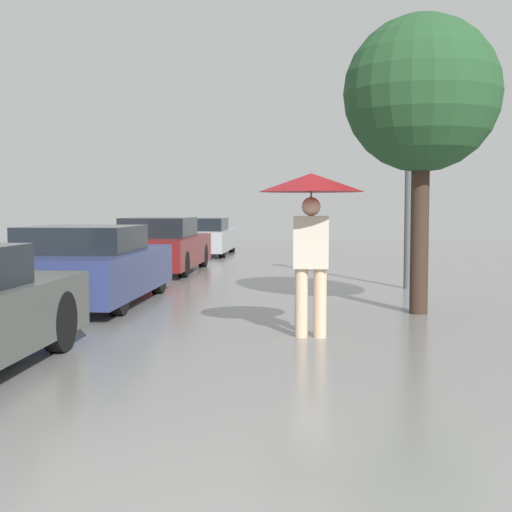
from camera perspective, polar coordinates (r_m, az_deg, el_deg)
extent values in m
cylinder|color=beige|center=(8.37, 3.64, -3.76)|extent=(0.15, 0.15, 0.81)
cylinder|color=beige|center=(8.37, 5.15, -3.77)|extent=(0.15, 0.15, 0.81)
cube|color=beige|center=(8.31, 4.42, 1.10)|extent=(0.41, 0.24, 0.61)
sphere|color=beige|center=(8.30, 4.44, 3.97)|extent=(0.22, 0.22, 0.22)
cylinder|color=#515456|center=(8.30, 4.43, 2.91)|extent=(0.02, 0.02, 0.65)
cone|color=maroon|center=(8.30, 4.45, 5.88)|extent=(1.23, 1.23, 0.21)
cylinder|color=black|center=(7.81, -15.47, -5.08)|extent=(0.18, 0.64, 0.64)
cube|color=navy|center=(11.66, -13.31, -1.24)|extent=(1.90, 4.14, 0.67)
cube|color=black|center=(11.43, -13.67, 1.34)|extent=(1.61, 1.86, 0.40)
cylinder|color=black|center=(13.16, -15.12, -1.59)|extent=(0.18, 0.57, 0.57)
cylinder|color=black|center=(12.69, -7.84, -1.69)|extent=(0.18, 0.57, 0.57)
cylinder|color=black|center=(10.80, -19.71, -2.88)|extent=(0.18, 0.57, 0.57)
cylinder|color=black|center=(10.22, -10.94, -3.10)|extent=(0.18, 0.57, 0.57)
cube|color=maroon|center=(16.98, -7.58, 0.44)|extent=(1.73, 4.38, 0.67)
cube|color=black|center=(16.74, -7.76, 2.30)|extent=(1.47, 1.97, 0.45)
cylinder|color=black|center=(18.49, -9.05, 0.07)|extent=(0.18, 0.57, 0.57)
cylinder|color=black|center=(18.19, -4.27, 0.04)|extent=(0.18, 0.57, 0.57)
cylinder|color=black|center=(15.87, -11.36, -0.60)|extent=(0.18, 0.57, 0.57)
cylinder|color=black|center=(15.51, -5.81, -0.65)|extent=(0.18, 0.57, 0.57)
cube|color=#9EA3A8|center=(22.76, -4.39, 1.29)|extent=(1.84, 4.02, 0.63)
cube|color=black|center=(22.54, -4.47, 2.56)|extent=(1.57, 1.81, 0.39)
cylinder|color=black|center=(24.14, -5.87, 0.99)|extent=(0.18, 0.56, 0.56)
cylinder|color=black|center=(23.89, -1.95, 0.98)|extent=(0.18, 0.56, 0.56)
cylinder|color=black|center=(21.69, -7.06, 0.64)|extent=(0.18, 0.56, 0.56)
cylinder|color=black|center=(21.42, -2.71, 0.63)|extent=(0.18, 0.56, 0.56)
cylinder|color=#38281E|center=(10.41, 12.96, 2.36)|extent=(0.26, 0.26, 2.51)
sphere|color=#234C28|center=(10.52, 13.12, 12.54)|extent=(2.20, 2.20, 2.20)
cylinder|color=#515456|center=(13.58, 12.16, 6.84)|extent=(0.16, 0.16, 4.46)
sphere|color=beige|center=(13.90, 12.31, 16.53)|extent=(0.37, 0.37, 0.37)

